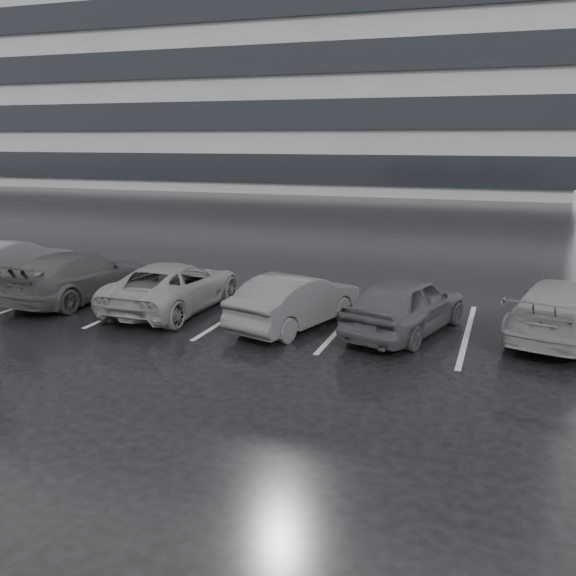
% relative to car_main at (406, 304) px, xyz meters
% --- Properties ---
extents(ground, '(160.00, 160.00, 0.00)m').
position_rel_car_main_xyz_m(ground, '(-2.06, -2.09, -0.67)').
color(ground, black).
rests_on(ground, ground).
extents(office_building, '(61.00, 26.00, 29.00)m').
position_rel_car_main_xyz_m(office_building, '(-24.06, 45.91, 13.67)').
color(office_building, gray).
rests_on(office_building, ground).
extents(car_main, '(2.59, 4.22, 1.34)m').
position_rel_car_main_xyz_m(car_main, '(0.00, 0.00, 0.00)').
color(car_main, black).
rests_on(car_main, ground).
extents(car_west_a, '(2.35, 4.00, 1.24)m').
position_rel_car_main_xyz_m(car_west_a, '(-2.47, -0.31, -0.05)').
color(car_west_a, '#2A2A2C').
rests_on(car_west_a, ground).
extents(car_west_b, '(2.15, 4.50, 1.24)m').
position_rel_car_main_xyz_m(car_west_b, '(-5.87, 0.08, -0.05)').
color(car_west_b, '#505053').
rests_on(car_west_b, ground).
extents(car_west_c, '(2.36, 4.74, 1.32)m').
position_rel_car_main_xyz_m(car_west_c, '(-8.78, 0.20, -0.01)').
color(car_west_c, black).
rests_on(car_west_c, ground).
extents(car_west_d, '(1.64, 4.40, 1.44)m').
position_rel_car_main_xyz_m(car_west_d, '(-11.65, 0.67, 0.05)').
color(car_west_d, '#2A2A2C').
rests_on(car_west_d, ground).
extents(car_east, '(2.85, 4.75, 1.29)m').
position_rel_car_main_xyz_m(car_east, '(3.31, 0.79, -0.03)').
color(car_east, '#505053').
rests_on(car_east, ground).
extents(stall_stripes, '(19.72, 5.00, 0.00)m').
position_rel_car_main_xyz_m(stall_stripes, '(-2.86, 0.41, -0.67)').
color(stall_stripes, '#A2A2A4').
rests_on(stall_stripes, ground).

